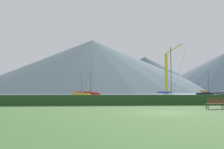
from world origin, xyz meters
name	(u,v)px	position (x,y,z in m)	size (l,w,h in m)	color
ground_plane	(165,113)	(0.00, 0.00, 0.00)	(1000.00, 1000.00, 0.00)	#477038
harbor_water	(98,94)	(0.00, 137.00, 0.00)	(320.00, 246.00, 0.00)	gray
hedge_line	(137,100)	(0.00, 11.00, 0.59)	(80.00, 1.20, 1.18)	#284C23
sailboat_slip_4	(207,94)	(37.32, 72.52, 0.70)	(8.66, 3.70, 9.46)	black
sailboat_slip_5	(169,97)	(8.96, 27.48, 0.58)	(6.92, 2.82, 9.69)	white
sailboat_slip_6	(80,94)	(-8.67, 77.53, 0.59)	(7.18, 3.05, 9.31)	gold
sailboat_slip_7	(89,93)	(-5.42, 89.55, 0.76)	(9.41, 4.13, 10.07)	red
park_bench_near_path	(216,103)	(5.81, 3.77, 0.53)	(1.78, 0.62, 0.95)	brown
dock_crane	(167,77)	(22.06, 71.46, 6.73)	(6.93, 2.00, 18.92)	#333338
distant_hill_west_ridge	(145,75)	(88.85, 413.35, 30.23)	(228.28, 228.28, 60.47)	#4C6070
distant_hill_east_ridge	(92,66)	(-1.30, 334.93, 36.07)	(320.06, 320.06, 72.14)	slate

